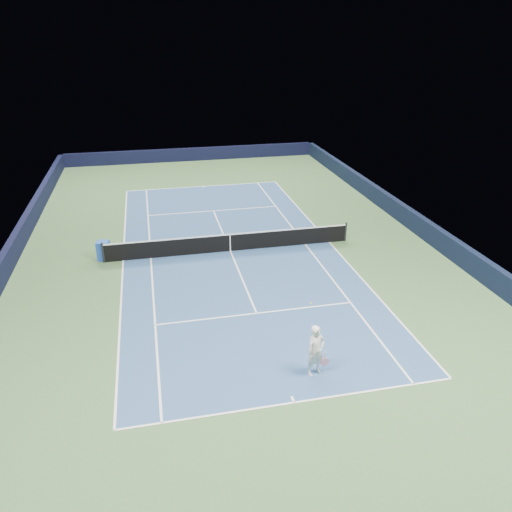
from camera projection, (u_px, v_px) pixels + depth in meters
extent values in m
plane|color=#3A5B32|center=(230.00, 251.00, 26.20)|extent=(40.00, 40.00, 0.00)
cube|color=black|center=(192.00, 154.00, 43.54)|extent=(22.00, 0.35, 1.10)
cube|color=black|center=(419.00, 225.00, 28.08)|extent=(0.35, 40.00, 1.10)
cube|color=black|center=(7.00, 261.00, 23.86)|extent=(0.35, 40.00, 1.10)
cube|color=navy|center=(230.00, 251.00, 26.20)|extent=(10.97, 23.77, 0.01)
cube|color=white|center=(203.00, 186.00, 36.73)|extent=(10.97, 0.08, 0.00)
cube|color=white|center=(294.00, 403.00, 15.67)|extent=(10.97, 0.08, 0.00)
cube|color=white|center=(329.00, 242.00, 27.27)|extent=(0.08, 23.77, 0.00)
cube|color=white|center=(123.00, 261.00, 25.13)|extent=(0.08, 23.77, 0.00)
cube|color=white|center=(305.00, 244.00, 27.00)|extent=(0.08, 23.77, 0.00)
cube|color=white|center=(151.00, 258.00, 25.40)|extent=(0.08, 23.77, 0.00)
cube|color=white|center=(213.00, 211.00, 31.87)|extent=(8.23, 0.08, 0.00)
cube|color=white|center=(257.00, 313.00, 20.53)|extent=(8.23, 0.08, 0.00)
cube|color=white|center=(230.00, 251.00, 26.20)|extent=(0.08, 12.80, 0.00)
cube|color=white|center=(203.00, 187.00, 36.60)|extent=(0.08, 0.30, 0.00)
cube|color=white|center=(293.00, 399.00, 15.80)|extent=(0.08, 0.30, 0.00)
cylinder|color=black|center=(103.00, 253.00, 24.73)|extent=(0.10, 0.10, 1.07)
cylinder|color=black|center=(346.00, 232.00, 27.23)|extent=(0.10, 0.10, 1.07)
cube|color=black|center=(230.00, 243.00, 26.01)|extent=(12.80, 0.03, 0.91)
cube|color=white|center=(230.00, 234.00, 25.81)|extent=(12.80, 0.04, 0.06)
cube|color=white|center=(230.00, 243.00, 26.01)|extent=(0.05, 0.04, 0.91)
cube|color=#1D48B3|center=(104.00, 251.00, 25.07)|extent=(0.69, 0.64, 0.98)
cube|color=silver|center=(110.00, 251.00, 25.14)|extent=(0.04, 0.44, 0.44)
imported|color=white|center=(316.00, 351.00, 16.61)|extent=(0.79, 0.64, 1.86)
cylinder|color=pink|center=(325.00, 356.00, 16.73)|extent=(0.03, 0.03, 0.31)
cylinder|color=black|center=(325.00, 362.00, 16.83)|extent=(0.31, 0.02, 0.31)
cylinder|color=pink|center=(325.00, 362.00, 16.83)|extent=(0.33, 0.03, 0.33)
sphere|color=#C3DE2F|center=(311.00, 303.00, 17.00)|extent=(0.07, 0.07, 0.07)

